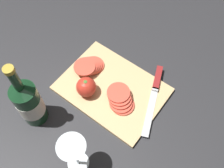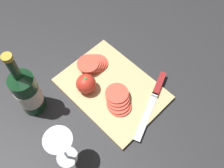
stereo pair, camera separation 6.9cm
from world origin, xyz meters
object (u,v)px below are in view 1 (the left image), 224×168
(wine_bottle, at_px, (29,103))
(whole_tomato, at_px, (86,87))
(tomato_slice_stack_far, at_px, (89,66))
(tomato_slice_stack_near, at_px, (120,99))
(knife, at_px, (156,85))
(wine_glass, at_px, (74,152))

(wine_bottle, bearing_deg, whole_tomato, -116.27)
(tomato_slice_stack_far, bearing_deg, tomato_slice_stack_near, 166.59)
(whole_tomato, relative_size, knife, 0.27)
(knife, bearing_deg, wine_bottle, -59.97)
(knife, relative_size, tomato_slice_stack_near, 2.37)
(wine_glass, xyz_separation_m, tomato_slice_stack_far, (0.20, -0.30, -0.09))
(wine_glass, distance_m, whole_tomato, 0.27)
(knife, height_order, tomato_slice_stack_far, tomato_slice_stack_far)
(tomato_slice_stack_near, relative_size, tomato_slice_stack_far, 0.96)
(whole_tomato, xyz_separation_m, knife, (-0.19, -0.17, -0.03))
(wine_bottle, bearing_deg, wine_glass, 170.75)
(wine_glass, bearing_deg, wine_bottle, -9.25)
(wine_glass, xyz_separation_m, whole_tomato, (0.14, -0.21, -0.07))
(wine_bottle, distance_m, knife, 0.46)
(whole_tomato, bearing_deg, tomato_slice_stack_near, -160.55)
(whole_tomato, height_order, tomato_slice_stack_near, whole_tomato)
(wine_bottle, xyz_separation_m, whole_tomato, (-0.09, -0.18, -0.05))
(tomato_slice_stack_near, bearing_deg, tomato_slice_stack_far, -13.41)
(whole_tomato, distance_m, tomato_slice_stack_far, 0.11)
(knife, xyz_separation_m, tomato_slice_stack_near, (0.07, 0.13, 0.01))
(knife, relative_size, tomato_slice_stack_far, 2.27)
(whole_tomato, relative_size, tomato_slice_stack_far, 0.61)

